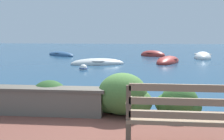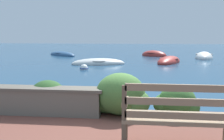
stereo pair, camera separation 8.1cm
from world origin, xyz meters
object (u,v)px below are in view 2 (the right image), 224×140
object	(u,v)px
rowboat_mid	(169,62)
rowboat_far	(204,57)
rowboat_outer	(62,55)
rowboat_nearest	(98,63)
park_bench	(178,115)
mooring_buoy	(84,68)
rowboat_distant	(154,55)

from	to	relation	value
rowboat_mid	rowboat_far	size ratio (longest dim) A/B	1.12
rowboat_mid	rowboat_far	distance (m)	4.09
rowboat_outer	rowboat_nearest	bearing A→B (deg)	163.59
park_bench	mooring_buoy	xyz separation A→B (m)	(-3.20, 8.83, -0.64)
rowboat_outer	rowboat_far	bearing A→B (deg)	-148.07
rowboat_outer	rowboat_distant	distance (m)	7.46
park_bench	rowboat_far	distance (m)	15.90
rowboat_distant	mooring_buoy	xyz separation A→B (m)	(-3.92, -8.08, -0.00)
rowboat_distant	rowboat_far	bearing A→B (deg)	-165.79
rowboat_nearest	mooring_buoy	world-z (taller)	rowboat_nearest
park_bench	rowboat_mid	xyz separation A→B (m)	(1.36, 12.38, -0.64)
park_bench	rowboat_outer	bearing A→B (deg)	112.34
rowboat_far	rowboat_outer	world-z (taller)	rowboat_far
rowboat_nearest	rowboat_far	size ratio (longest dim) A/B	1.13
rowboat_mid	rowboat_outer	world-z (taller)	rowboat_mid
mooring_buoy	rowboat_outer	bearing A→B (deg)	114.43
rowboat_outer	mooring_buoy	bearing A→B (deg)	152.98
rowboat_far	park_bench	bearing A→B (deg)	-2.12
rowboat_nearest	rowboat_distant	bearing A→B (deg)	-135.94
rowboat_mid	rowboat_outer	xyz separation A→B (m)	(-8.09, 4.21, -0.01)
rowboat_nearest	rowboat_outer	size ratio (longest dim) A/B	1.08
park_bench	rowboat_nearest	distance (m)	11.42
rowboat_far	rowboat_outer	xyz separation A→B (m)	(-10.93, 1.27, -0.02)
rowboat_nearest	rowboat_distant	distance (m)	6.86
mooring_buoy	rowboat_far	bearing A→B (deg)	41.26
rowboat_distant	rowboat_nearest	bearing A→B (deg)	97.50
rowboat_far	mooring_buoy	world-z (taller)	rowboat_far
rowboat_nearest	rowboat_mid	xyz separation A→B (m)	(4.20, 1.33, 0.01)
rowboat_nearest	rowboat_outer	bearing A→B (deg)	-69.64
rowboat_mid	park_bench	bearing A→B (deg)	-164.77
park_bench	mooring_buoy	bearing A→B (deg)	110.21
rowboat_nearest	rowboat_far	xyz separation A→B (m)	(7.04, 4.28, 0.02)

